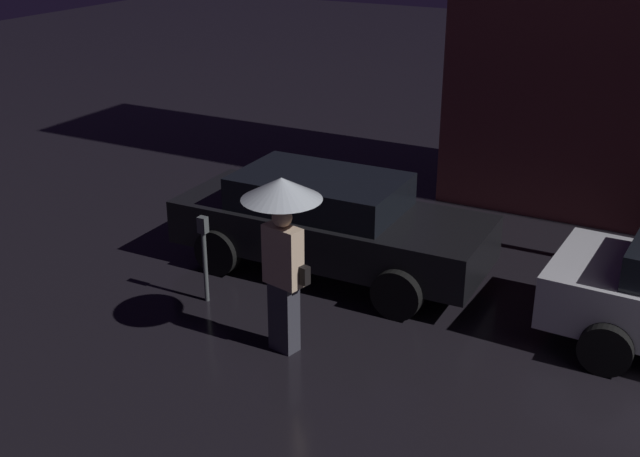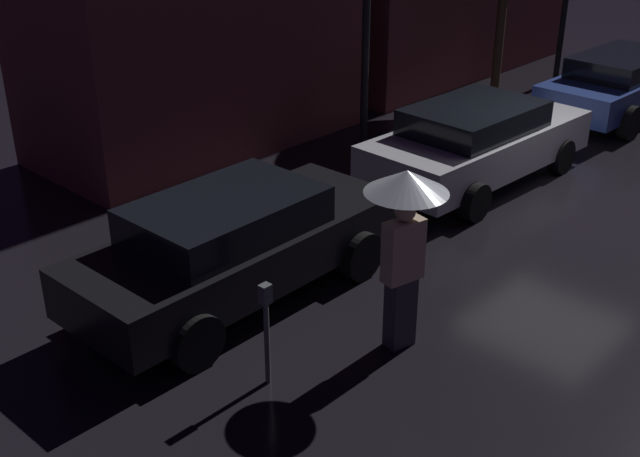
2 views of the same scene
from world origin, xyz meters
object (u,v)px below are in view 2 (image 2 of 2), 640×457
object	(u,v)px
pedestrian_with_umbrella	(405,220)
parked_car_blue	(624,81)
parked_car_black	(236,243)
parked_car_silver	(477,141)
parking_meter	(266,323)

from	to	relation	value
pedestrian_with_umbrella	parked_car_blue	bearing A→B (deg)	23.51
parked_car_blue	pedestrian_with_umbrella	size ratio (longest dim) A/B	2.16
parked_car_blue	parked_car_black	bearing A→B (deg)	-179.79
parked_car_black	parked_car_silver	world-z (taller)	parked_car_black
parked_car_silver	parking_meter	distance (m)	6.57
pedestrian_with_umbrella	parking_meter	xyz separation A→B (m)	(-1.56, 0.58, -0.85)
parked_car_black	parked_car_blue	size ratio (longest dim) A/B	0.96
parked_car_black	pedestrian_with_umbrella	distance (m)	2.42
parking_meter	parked_car_silver	bearing A→B (deg)	13.86
parked_car_silver	parked_car_blue	distance (m)	5.33
parked_car_black	parked_car_silver	size ratio (longest dim) A/B	1.01
parked_car_silver	parking_meter	xyz separation A→B (m)	(-6.38, -1.57, 0.01)
pedestrian_with_umbrella	parking_meter	size ratio (longest dim) A/B	1.79
parked_car_silver	parked_car_blue	world-z (taller)	parked_car_silver
parked_car_black	pedestrian_with_umbrella	xyz separation A→B (m)	(0.55, -2.20, 0.84)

